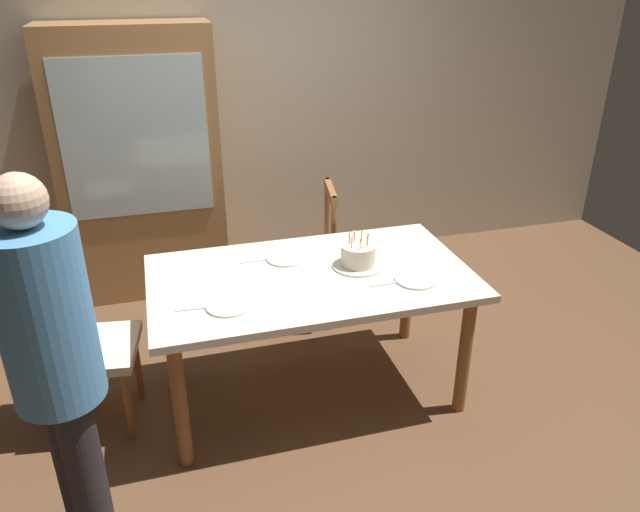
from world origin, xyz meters
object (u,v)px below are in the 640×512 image
(chair_spindle_back, at_px, (305,258))
(chair_upholstered, at_px, (72,337))
(dining_table, at_px, (311,289))
(birthday_cake, at_px, (358,257))
(person_celebrant, at_px, (56,364))
(plate_near_celebrant, at_px, (229,305))
(plate_near_guest, at_px, (416,279))
(china_cabinet, at_px, (140,166))
(plate_far_side, at_px, (286,258))

(chair_spindle_back, height_order, chair_upholstered, same)
(dining_table, distance_m, chair_upholstered, 1.24)
(birthday_cake, height_order, person_celebrant, person_celebrant)
(birthday_cake, xyz_separation_m, plate_near_celebrant, (-0.73, -0.24, -0.05))
(plate_near_guest, distance_m, person_celebrant, 1.75)
(plate_near_celebrant, relative_size, plate_near_guest, 1.00)
(birthday_cake, distance_m, china_cabinet, 1.89)
(birthday_cake, relative_size, plate_near_guest, 1.27)
(chair_upholstered, xyz_separation_m, person_celebrant, (0.08, -0.84, 0.41))
(birthday_cake, distance_m, plate_near_celebrant, 0.77)
(birthday_cake, height_order, chair_upholstered, chair_upholstered)
(plate_near_celebrant, bearing_deg, plate_far_side, 48.72)
(dining_table, height_order, plate_far_side, plate_far_side)
(china_cabinet, bearing_deg, plate_near_guest, -53.20)
(dining_table, bearing_deg, plate_near_celebrant, -155.02)
(birthday_cake, bearing_deg, plate_near_guest, -45.46)
(plate_near_guest, bearing_deg, birthday_cake, 134.54)
(plate_near_guest, bearing_deg, dining_table, 156.87)
(person_celebrant, bearing_deg, chair_upholstered, 95.50)
(dining_table, height_order, plate_near_celebrant, plate_near_celebrant)
(plate_near_celebrant, xyz_separation_m, person_celebrant, (-0.69, -0.54, 0.18))
(plate_near_celebrant, relative_size, china_cabinet, 0.12)
(person_celebrant, distance_m, china_cabinet, 2.34)
(birthday_cake, distance_m, chair_spindle_back, 0.85)
(chair_spindle_back, xyz_separation_m, person_celebrant, (-1.32, -1.55, 0.48))
(chair_spindle_back, height_order, person_celebrant, person_celebrant)
(plate_near_guest, height_order, china_cabinet, china_cabinet)
(plate_far_side, distance_m, chair_spindle_back, 0.70)
(plate_near_guest, relative_size, china_cabinet, 0.12)
(plate_near_guest, bearing_deg, plate_near_celebrant, 180.00)
(plate_near_guest, distance_m, china_cabinet, 2.22)
(birthday_cake, relative_size, chair_spindle_back, 0.29)
(plate_near_celebrant, xyz_separation_m, plate_near_guest, (0.97, 0.00, 0.00))
(plate_near_celebrant, xyz_separation_m, plate_far_side, (0.38, 0.43, 0.00))
(dining_table, xyz_separation_m, chair_spindle_back, (0.17, 0.79, -0.21))
(dining_table, xyz_separation_m, plate_far_side, (-0.08, 0.22, 0.09))
(chair_upholstered, distance_m, person_celebrant, 0.94)
(dining_table, bearing_deg, plate_near_guest, -23.13)
(birthday_cake, height_order, plate_near_guest, birthday_cake)
(plate_near_guest, distance_m, chair_spindle_back, 1.11)
(dining_table, bearing_deg, birthday_cake, 4.94)
(dining_table, height_order, birthday_cake, birthday_cake)
(plate_near_guest, height_order, chair_upholstered, chair_upholstered)
(plate_near_celebrant, xyz_separation_m, chair_upholstered, (-0.77, 0.30, -0.23))
(chair_upholstered, relative_size, china_cabinet, 0.50)
(china_cabinet, bearing_deg, chair_upholstered, -105.44)
(plate_far_side, bearing_deg, plate_near_guest, -36.21)
(plate_near_celebrant, bearing_deg, plate_near_guest, 0.00)
(plate_near_celebrant, bearing_deg, person_celebrant, -141.63)
(dining_table, bearing_deg, chair_upholstered, 176.12)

